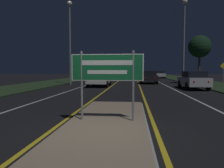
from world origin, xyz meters
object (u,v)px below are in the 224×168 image
at_px(car_approaching_2, 119,74).
at_px(car_receding_3, 159,74).
at_px(car_receding_2, 144,75).
at_px(streetlight_left_near, 70,29).
at_px(streetlight_right_near, 184,27).
at_px(car_receding_1, 149,77).
at_px(car_approaching_0, 100,79).
at_px(car_receding_0, 193,80).
at_px(warning_sign, 223,72).
at_px(highway_sign, 107,71).
at_px(car_approaching_1, 91,76).

bearing_deg(car_approaching_2, car_receding_3, -27.31).
height_order(car_receding_2, car_receding_3, car_receding_3).
distance_m(streetlight_left_near, car_receding_3, 24.73).
bearing_deg(car_receding_3, streetlight_right_near, -88.98).
distance_m(car_receding_1, car_receding_2, 9.52).
bearing_deg(car_receding_2, car_receding_3, 67.05).
bearing_deg(car_approaching_0, car_receding_0, -14.08).
distance_m(car_receding_0, car_receding_2, 17.12).
bearing_deg(car_receding_2, car_receding_1, -89.00).
xyz_separation_m(car_receding_0, car_receding_1, (-3.28, 7.25, 0.00)).
xyz_separation_m(car_approaching_2, warning_sign, (11.68, -26.99, 0.72)).
height_order(highway_sign, streetlight_left_near, streetlight_left_near).
height_order(car_receding_2, car_approaching_0, car_approaching_0).
bearing_deg(highway_sign, car_approaching_1, 102.12).
distance_m(car_receding_2, warning_sign, 15.94).
relative_size(car_receding_0, car_approaching_2, 1.12).
distance_m(streetlight_left_near, car_receding_0, 13.78).
relative_size(highway_sign, warning_sign, 0.98).
xyz_separation_m(car_approaching_0, car_approaching_2, (0.17, 27.25, -0.07)).
bearing_deg(streetlight_right_near, car_receding_3, 91.02).
xyz_separation_m(streetlight_right_near, car_receding_1, (-3.69, 1.59, -5.60)).
relative_size(streetlight_right_near, car_receding_0, 1.97).
xyz_separation_m(highway_sign, streetlight_right_near, (6.32, 18.40, 4.78)).
bearing_deg(car_receding_3, highway_sign, -98.98).
relative_size(car_approaching_1, warning_sign, 2.07).
xyz_separation_m(car_receding_2, car_approaching_2, (-4.85, 12.61, -0.04)).
bearing_deg(streetlight_right_near, warning_sign, -47.70).
bearing_deg(streetlight_left_near, car_receding_1, 19.48).
xyz_separation_m(streetlight_right_near, warning_sign, (2.98, -3.27, -4.97)).
xyz_separation_m(car_receding_3, car_approaching_1, (-11.83, -10.57, -0.05)).
xyz_separation_m(streetlight_left_near, streetlight_right_near, (12.45, 1.51, 0.34)).
distance_m(car_receding_0, car_approaching_0, 8.73).
xyz_separation_m(highway_sign, streetlight_left_near, (-6.13, 16.90, 4.44)).
distance_m(streetlight_right_near, car_receding_2, 13.05).
height_order(car_approaching_0, car_approaching_2, car_approaching_0).
relative_size(car_receding_0, car_approaching_1, 1.03).
xyz_separation_m(highway_sign, warning_sign, (9.30, 15.13, -0.19)).
xyz_separation_m(car_receding_0, car_approaching_1, (-11.77, 14.49, -0.06)).
bearing_deg(streetlight_right_near, car_receding_2, 109.13).
distance_m(car_approaching_1, warning_sign, 19.40).
bearing_deg(car_approaching_2, car_receding_2, -68.94).
bearing_deg(highway_sign, car_receding_3, 81.02).
distance_m(streetlight_left_near, warning_sign, 16.20).
bearing_deg(car_approaching_1, streetlight_left_near, -91.55).
xyz_separation_m(streetlight_right_near, car_approaching_0, (-8.88, -3.53, -5.62)).
height_order(highway_sign, car_receding_0, highway_sign).
distance_m(streetlight_right_near, car_approaching_2, 25.90).
distance_m(highway_sign, streetlight_right_near, 20.04).
relative_size(car_receding_1, car_approaching_1, 0.92).
relative_size(streetlight_right_near, car_receding_2, 2.30).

